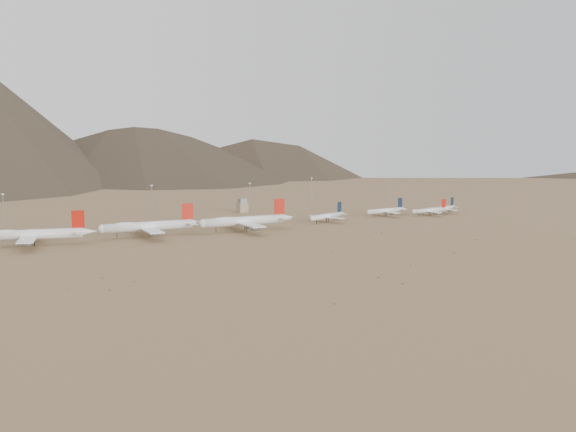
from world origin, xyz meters
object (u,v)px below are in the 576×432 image
widebody_west (32,234)px  control_tower (242,206)px  widebody_east (245,221)px  narrowbody_b (386,211)px  widebody_centre (149,226)px  narrowbody_a (328,216)px

widebody_west → control_tower: (184.87, 87.61, -1.86)m
widebody_east → control_tower: bearing=66.7°
narrowbody_b → widebody_west: bearing=176.7°
widebody_centre → widebody_east: bearing=-4.8°
widebody_centre → narrowbody_a: 141.61m
narrowbody_a → control_tower: bearing=88.4°
narrowbody_b → control_tower: 123.61m
widebody_centre → narrowbody_a: (141.59, -0.16, -2.53)m
widebody_east → narrowbody_b: bearing=8.6°
widebody_centre → control_tower: size_ratio=5.87×
widebody_west → narrowbody_a: 213.42m
widebody_east → widebody_centre: bearing=173.9°
widebody_centre → widebody_east: size_ratio=0.98×
widebody_centre → narrowbody_b: bearing=5.2°
widebody_east → control_tower: 109.97m
widebody_west → control_tower: 204.59m
control_tower → narrowbody_b: bearing=-42.9°
narrowbody_a → control_tower: narrowbody_a is taller
narrowbody_b → control_tower: size_ratio=3.62×
widebody_centre → narrowbody_a: size_ratio=1.68×
widebody_centre → control_tower: bearing=42.0°
widebody_west → widebody_east: widebody_east is taller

